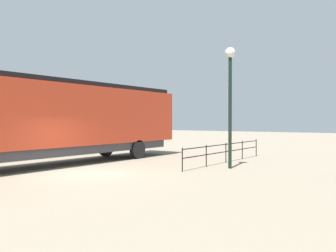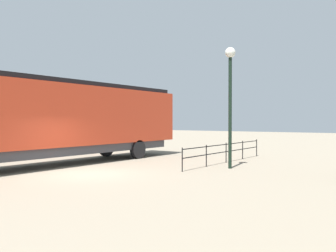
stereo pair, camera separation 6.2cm
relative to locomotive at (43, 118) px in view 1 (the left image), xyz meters
name	(u,v)px [view 1 (the left image)]	position (x,y,z in m)	size (l,w,h in m)	color
ground_plane	(87,174)	(3.50, -0.43, -2.39)	(120.00, 120.00, 0.00)	gray
locomotive	(43,118)	(0.00, 0.00, 0.00)	(2.89, 18.91, 4.26)	red
lamp_post	(230,85)	(7.69, 4.67, 1.55)	(0.49, 0.49, 5.68)	black
platform_fence	(226,149)	(6.46, 6.75, -1.69)	(0.05, 8.67, 1.06)	black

